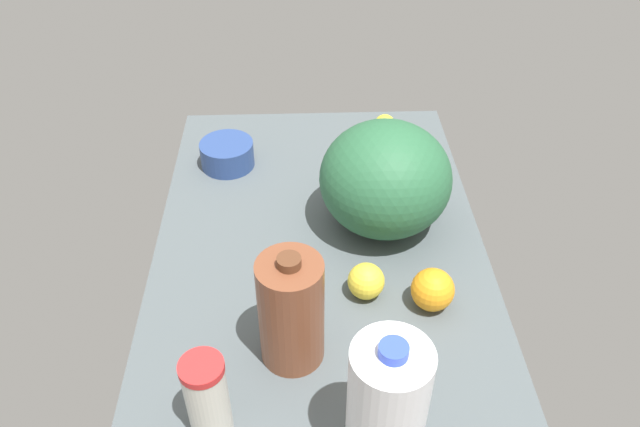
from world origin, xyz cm
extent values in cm
cube|color=#4C5559|center=(0.00, 0.00, 1.50)|extent=(120.00, 76.00, 3.00)
ellipsoid|color=#29613C|center=(8.01, -15.21, 16.16)|extent=(30.22, 30.22, 26.31)
cylinder|color=beige|center=(-45.34, 20.34, 11.08)|extent=(7.20, 7.20, 16.17)
cylinder|color=red|center=(-45.34, 20.34, 19.87)|extent=(7.42, 7.42, 1.40)
cylinder|color=white|center=(-50.74, -8.52, 15.87)|extent=(12.64, 12.64, 25.75)
cylinder|color=blue|center=(-50.74, -8.52, 29.65)|extent=(4.42, 4.42, 1.80)
cylinder|color=brown|center=(-29.84, 6.36, 14.72)|extent=(12.12, 12.12, 23.44)
cylinder|color=#59331E|center=(-29.84, 6.36, 27.34)|extent=(4.24, 4.24, 1.80)
cylinder|color=navy|center=(33.67, 23.62, 6.45)|extent=(14.24, 14.24, 6.90)
sphere|color=yellow|center=(-15.08, -9.07, 6.90)|extent=(7.80, 7.80, 7.80)
sphere|color=orange|center=(-18.57, -22.35, 7.50)|extent=(8.99, 8.99, 8.99)
sphere|color=yellow|center=(47.44, -20.37, 6.06)|extent=(6.12, 6.12, 6.12)
camera|label=1|loc=(-105.55, 3.93, 100.80)|focal=35.00mm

